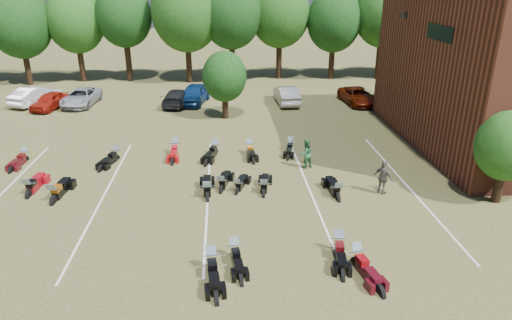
{
  "coord_description": "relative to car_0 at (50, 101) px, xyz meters",
  "views": [
    {
      "loc": [
        -2.13,
        -17.26,
        9.82
      ],
      "look_at": [
        -0.57,
        4.0,
        1.2
      ],
      "focal_mm": 32.0,
      "sensor_mm": 36.0,
      "label": 1
    }
  ],
  "objects": [
    {
      "name": "motorcycle_2",
      "position": [
        13.09,
        -22.46,
        -0.66
      ],
      "size": [
        0.98,
        2.4,
        1.3
      ],
      "primitive_type": null,
      "rotation": [
        0.0,
        0.0,
        0.1
      ],
      "color": "black",
      "rests_on": "ground"
    },
    {
      "name": "motorcycle_10",
      "position": [
        12.8,
        -16.8,
        -0.66
      ],
      "size": [
        0.87,
        2.51,
        1.39
      ],
      "primitive_type": null,
      "rotation": [
        0.0,
        0.0,
        3.17
      ],
      "color": "black",
      "rests_on": "ground"
    },
    {
      "name": "parking_lines",
      "position": [
        12.8,
        -15.98,
        -0.65
      ],
      "size": [
        20.1,
        14.0,
        0.01
      ],
      "color": "silver",
      "rests_on": "ground"
    },
    {
      "name": "motorcycle_15",
      "position": [
        10.74,
        -10.6,
        -0.66
      ],
      "size": [
        0.77,
        2.32,
        1.29
      ],
      "primitive_type": null,
      "rotation": [
        0.0,
        0.0,
        -0.02
      ],
      "color": "#9A0B0E",
      "rests_on": "ground"
    },
    {
      "name": "motorcycle_14",
      "position": [
        2.31,
        -11.25,
        -0.66
      ],
      "size": [
        0.88,
        2.19,
        1.19
      ],
      "primitive_type": null,
      "rotation": [
        0.0,
        0.0,
        -0.1
      ],
      "color": "#42090F",
      "rests_on": "ground"
    },
    {
      "name": "motorcycle_12",
      "position": [
        15.49,
        -16.58,
        -0.66
      ],
      "size": [
        1.05,
        2.34,
        1.26
      ],
      "primitive_type": null,
      "rotation": [
        0.0,
        0.0,
        2.99
      ],
      "color": "black",
      "rests_on": "ground"
    },
    {
      "name": "motorcycle_16",
      "position": [
        7.44,
        -11.44,
        -0.66
      ],
      "size": [
        1.35,
        2.31,
        1.23
      ],
      "primitive_type": null,
      "rotation": [
        0.0,
        0.0,
        -0.31
      ],
      "color": "black",
      "rests_on": "ground"
    },
    {
      "name": "car_4",
      "position": [
        11.29,
        0.91,
        0.13
      ],
      "size": [
        2.81,
        4.89,
        1.57
      ],
      "primitive_type": "imported",
      "rotation": [
        0.0,
        0.0,
        -0.22
      ],
      "color": "navy",
      "rests_on": "ground"
    },
    {
      "name": "ground",
      "position": [
        15.8,
        -18.98,
        -0.66
      ],
      "size": [
        160.0,
        160.0,
        0.0
      ],
      "primitive_type": "plane",
      "color": "brown",
      "rests_on": "ground"
    },
    {
      "name": "motorcycle_13",
      "position": [
        18.92,
        -17.27,
        -0.66
      ],
      "size": [
        0.87,
        2.41,
        1.32
      ],
      "primitive_type": null,
      "rotation": [
        0.0,
        0.0,
        3.19
      ],
      "color": "black",
      "rests_on": "ground"
    },
    {
      "name": "motorcycle_18",
      "position": [
        13.1,
        -10.94,
        -0.66
      ],
      "size": [
        1.37,
        2.45,
        1.3
      ],
      "primitive_type": null,
      "rotation": [
        0.0,
        0.0,
        -0.29
      ],
      "color": "black",
      "rests_on": "ground"
    },
    {
      "name": "car_2",
      "position": [
        2.11,
        0.97,
        0.01
      ],
      "size": [
        2.56,
        4.95,
        1.33
      ],
      "primitive_type": "imported",
      "rotation": [
        0.0,
        0.0,
        -0.07
      ],
      "color": "#919399",
      "rests_on": "ground"
    },
    {
      "name": "car_1",
      "position": [
        -1.65,
        1.5,
        0.09
      ],
      "size": [
        3.27,
        4.79,
        1.49
      ],
      "primitive_type": "imported",
      "rotation": [
        0.0,
        0.0,
        2.73
      ],
      "color": "silver",
      "rests_on": "ground"
    },
    {
      "name": "motorcycle_6",
      "position": [
        18.35,
        -22.58,
        -0.66
      ],
      "size": [
        1.18,
        2.38,
        1.27
      ],
      "primitive_type": null,
      "rotation": [
        0.0,
        0.0,
        0.2
      ],
      "color": "#3F0911",
      "rests_on": "ground"
    },
    {
      "name": "motorcycle_8",
      "position": [
        5.67,
        -16.61,
        -0.66
      ],
      "size": [
        1.01,
        2.58,
        1.41
      ],
      "primitive_type": null,
      "rotation": [
        0.0,
        0.0,
        3.06
      ],
      "color": "black",
      "rests_on": "ground"
    },
    {
      "name": "person_grey",
      "position": [
        21.23,
        -16.81,
        0.19
      ],
      "size": [
        0.94,
        1.03,
        1.69
      ],
      "primitive_type": "imported",
      "rotation": [
        0.0,
        0.0,
        2.25
      ],
      "color": "#555248",
      "rests_on": "ground"
    },
    {
      "name": "motorcycle_7",
      "position": [
        4.26,
        -15.85,
        -0.66
      ],
      "size": [
        0.85,
        2.47,
        1.37
      ],
      "primitive_type": null,
      "rotation": [
        0.0,
        0.0,
        3.11
      ],
      "color": "maroon",
      "rests_on": "ground"
    },
    {
      "name": "motorcycle_17",
      "position": [
        15.13,
        -10.9,
        -0.66
      ],
      "size": [
        0.87,
        2.23,
        1.21
      ],
      "primitive_type": null,
      "rotation": [
        0.0,
        0.0,
        0.08
      ],
      "color": "black",
      "rests_on": "ground"
    },
    {
      "name": "car_3",
      "position": [
        9.96,
        0.43,
        -0.0
      ],
      "size": [
        2.48,
        4.74,
        1.31
      ],
      "primitive_type": "imported",
      "rotation": [
        0.0,
        0.0,
        2.99
      ],
      "color": "black",
      "rests_on": "ground"
    },
    {
      "name": "motorcycle_5",
      "position": [
        17.89,
        -21.63,
        -0.66
      ],
      "size": [
        1.02,
        2.31,
        1.25
      ],
      "primitive_type": null,
      "rotation": [
        0.0,
        0.0,
        -0.14
      ],
      "color": "black",
      "rests_on": "ground"
    },
    {
      "name": "young_tree_near_building",
      "position": [
        26.3,
        -17.98,
        2.09
      ],
      "size": [
        2.8,
        2.8,
        4.16
      ],
      "color": "black",
      "rests_on": "ground"
    },
    {
      "name": "person_green",
      "position": [
        18.08,
        -13.32,
        0.16
      ],
      "size": [
        0.98,
        0.89,
        1.63
      ],
      "primitive_type": "imported",
      "rotation": [
        0.0,
        0.0,
        3.57
      ],
      "color": "#266637",
      "rests_on": "ground"
    },
    {
      "name": "car_6",
      "position": [
        24.74,
        -0.24,
        -0.0
      ],
      "size": [
        2.63,
        4.92,
        1.31
      ],
      "primitive_type": "imported",
      "rotation": [
        0.0,
        0.0,
        0.1
      ],
      "color": "#5D1605",
      "rests_on": "ground"
    },
    {
      "name": "car_7",
      "position": [
        30.76,
        1.31,
        0.14
      ],
      "size": [
        4.27,
        5.94,
        1.6
      ],
      "primitive_type": "imported",
      "rotation": [
        0.0,
        0.0,
        2.73
      ],
      "color": "#3D3D42",
      "rests_on": "ground"
    },
    {
      "name": "motorcycle_19",
      "position": [
        17.64,
        -10.59,
        -0.66
      ],
      "size": [
        1.1,
        2.17,
        1.16
      ],
      "primitive_type": null,
      "rotation": [
        0.0,
        0.0,
        -0.22
      ],
      "color": "black",
      "rests_on": "ground"
    },
    {
      "name": "car_5",
      "position": [
        18.87,
        0.25,
        0.08
      ],
      "size": [
        1.77,
        4.55,
        1.47
      ],
      "primitive_type": "imported",
      "rotation": [
        0.0,
        0.0,
        3.19
      ],
      "color": "#9F9E9A",
      "rests_on": "ground"
    },
    {
      "name": "motorcycle_11",
      "position": [
        14.24,
        -16.23,
        -0.66
      ],
      "size": [
        1.27,
        2.1,
        1.12
      ],
      "primitive_type": null,
      "rotation": [
        0.0,
        0.0,
        2.8
      ],
      "color": "black",
      "rests_on": "ground"
    },
    {
      "name": "car_0",
      "position": [
        0.0,
        0.0,
        0.0
      ],
      "size": [
        2.55,
        4.14,
        1.32
      ],
      "primitive_type": "imported",
      "rotation": [
        0.0,
        0.0,
        -0.28
      ],
      "color": "maroon",
      "rests_on": "ground"
    },
    {
      "name": "motorcycle_3",
      "position": [
        13.94,
        -21.75,
        -0.66
      ],
      "size": [
        0.88,
        2.13,
        1.15
      ],
      "primitive_type": null,
      "rotation": [
        0.0,
        0.0,
        0.11
      ],
      "color": "black",
      "rests_on": "ground"
    },
    {
      "name": "motorcycle_9",
      "position": [
        13.46,
        -16.0,
        -0.66
      ],
      "size": [
        1.2,
        2.32,
        1.24
      ],
      "primitive_type": null,
      "rotation": [
        0.0,
        0.0,
        2.91
      ],
      "color": "black",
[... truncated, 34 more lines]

